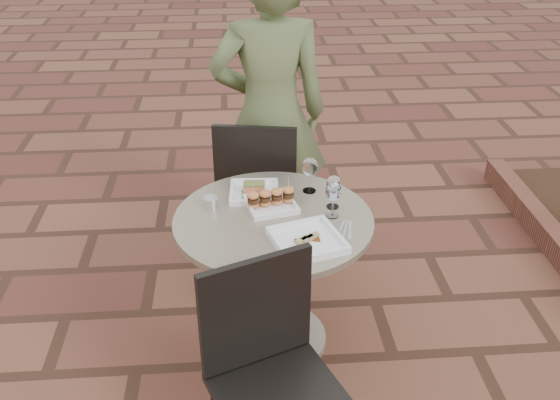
{
  "coord_description": "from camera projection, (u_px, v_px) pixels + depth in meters",
  "views": [
    {
      "loc": [
        -0.31,
        -2.22,
        2.19
      ],
      "look_at": [
        -0.13,
        0.15,
        0.82
      ],
      "focal_mm": 40.0,
      "sensor_mm": 36.0,
      "label": 1
    }
  ],
  "objects": [
    {
      "name": "plate_sliders",
      "position": [
        271.0,
        200.0,
        2.86
      ],
      "size": [
        0.26,
        0.26,
        0.14
      ],
      "rotation": [
        0.0,
        0.0,
        0.23
      ],
      "color": "white",
      "rests_on": "cafe_table"
    },
    {
      "name": "plate_tuna",
      "position": [
        307.0,
        240.0,
        2.6
      ],
      "size": [
        0.34,
        0.34,
        0.03
      ],
      "rotation": [
        0.0,
        0.0,
        0.29
      ],
      "color": "white",
      "rests_on": "cafe_table"
    },
    {
      "name": "chair_near",
      "position": [
        269.0,
        360.0,
        2.27
      ],
      "size": [
        0.57,
        0.57,
        0.93
      ],
      "rotation": [
        0.0,
        0.0,
        0.39
      ],
      "color": "black",
      "rests_on": "ground"
    },
    {
      "name": "ground",
      "position": [
        309.0,
        361.0,
        3.03
      ],
      "size": [
        60.0,
        60.0,
        0.0
      ],
      "primitive_type": "plane",
      "color": "brown",
      "rests_on": "ground"
    },
    {
      "name": "cutlery_set",
      "position": [
        345.0,
        231.0,
        2.69
      ],
      "size": [
        0.12,
        0.19,
        0.0
      ],
      "primitive_type": null,
      "rotation": [
        0.0,
        0.0,
        -0.26
      ],
      "color": "silver",
      "rests_on": "cafe_table"
    },
    {
      "name": "wine_glass_right",
      "position": [
        333.0,
        192.0,
        2.75
      ],
      "size": [
        0.07,
        0.07,
        0.17
      ],
      "color": "white",
      "rests_on": "cafe_table"
    },
    {
      "name": "wine_glass_mid",
      "position": [
        310.0,
        168.0,
        2.94
      ],
      "size": [
        0.08,
        0.08,
        0.18
      ],
      "color": "white",
      "rests_on": "cafe_table"
    },
    {
      "name": "wine_glass_far",
      "position": [
        334.0,
        185.0,
        2.82
      ],
      "size": [
        0.07,
        0.07,
        0.16
      ],
      "color": "white",
      "rests_on": "cafe_table"
    },
    {
      "name": "diner",
      "position": [
        270.0,
        116.0,
        3.41
      ],
      "size": [
        0.68,
        0.48,
        1.78
      ],
      "primitive_type": "imported",
      "rotation": [
        0.0,
        0.0,
        3.22
      ],
      "color": "#505D33",
      "rests_on": "ground"
    },
    {
      "name": "steel_ramekin",
      "position": [
        211.0,
        202.0,
        2.86
      ],
      "size": [
        0.08,
        0.08,
        0.05
      ],
      "primitive_type": "cylinder",
      "rotation": [
        0.0,
        0.0,
        -0.25
      ],
      "color": "silver",
      "rests_on": "cafe_table"
    },
    {
      "name": "chair_far",
      "position": [
        258.0,
        182.0,
        3.46
      ],
      "size": [
        0.51,
        0.51,
        0.93
      ],
      "rotation": [
        0.0,
        0.0,
        2.97
      ],
      "color": "black",
      "rests_on": "ground"
    },
    {
      "name": "cafe_table",
      "position": [
        274.0,
        262.0,
        2.91
      ],
      "size": [
        0.9,
        0.9,
        0.73
      ],
      "color": "gray",
      "rests_on": "ground"
    },
    {
      "name": "plate_salmon",
      "position": [
        254.0,
        191.0,
        2.97
      ],
      "size": [
        0.24,
        0.24,
        0.06
      ],
      "rotation": [
        0.0,
        0.0,
        -0.05
      ],
      "color": "white",
      "rests_on": "cafe_table"
    }
  ]
}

